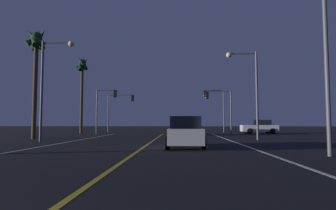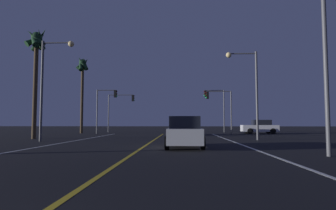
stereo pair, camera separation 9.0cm
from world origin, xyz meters
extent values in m
cube|color=silver|center=(5.87, 13.08, 0.00)|extent=(0.16, 38.15, 0.01)
cube|color=silver|center=(-5.87, 13.08, 0.00)|extent=(0.16, 38.15, 0.01)
cube|color=gold|center=(0.00, 13.08, 0.00)|extent=(0.16, 38.15, 0.01)
cylinder|color=black|center=(1.57, 30.88, 0.34)|extent=(0.22, 0.68, 0.68)
cylinder|color=black|center=(3.37, 30.88, 0.34)|extent=(0.22, 0.68, 0.68)
cylinder|color=black|center=(1.57, 28.18, 0.34)|extent=(0.22, 0.68, 0.68)
cylinder|color=black|center=(3.37, 28.18, 0.34)|extent=(0.22, 0.68, 0.68)
cube|color=navy|center=(2.47, 29.53, 0.66)|extent=(1.80, 4.30, 0.80)
cube|color=black|center=(2.47, 29.28, 1.38)|extent=(1.60, 2.10, 0.64)
cube|color=red|center=(1.87, 27.43, 0.76)|extent=(0.24, 0.08, 0.16)
cube|color=red|center=(3.07, 27.43, 0.76)|extent=(0.24, 0.08, 0.16)
cylinder|color=black|center=(10.50, 32.85, 0.34)|extent=(0.68, 0.22, 0.68)
cylinder|color=black|center=(10.50, 34.65, 0.34)|extent=(0.68, 0.22, 0.68)
cylinder|color=black|center=(13.20, 32.85, 0.34)|extent=(0.68, 0.22, 0.68)
cylinder|color=black|center=(13.20, 34.65, 0.34)|extent=(0.68, 0.22, 0.68)
cube|color=silver|center=(11.85, 33.75, 0.66)|extent=(4.30, 1.80, 0.80)
cube|color=black|center=(12.10, 33.75, 1.38)|extent=(2.10, 1.60, 0.64)
cube|color=red|center=(13.95, 33.15, 0.76)|extent=(0.08, 0.24, 0.16)
cube|color=red|center=(13.95, 34.35, 0.76)|extent=(0.08, 0.24, 0.16)
cylinder|color=black|center=(1.40, 15.71, 0.34)|extent=(0.22, 0.68, 0.68)
cylinder|color=black|center=(3.20, 15.71, 0.34)|extent=(0.22, 0.68, 0.68)
cylinder|color=black|center=(1.40, 13.01, 0.34)|extent=(0.22, 0.68, 0.68)
cylinder|color=black|center=(3.20, 13.01, 0.34)|extent=(0.22, 0.68, 0.68)
cube|color=#B7BABF|center=(2.30, 14.36, 0.66)|extent=(1.80, 4.30, 0.80)
cube|color=black|center=(2.30, 14.11, 1.38)|extent=(1.60, 2.10, 0.64)
cube|color=red|center=(1.70, 12.26, 0.76)|extent=(0.24, 0.08, 0.16)
cube|color=red|center=(2.90, 12.26, 0.76)|extent=(0.24, 0.08, 0.16)
cylinder|color=#4C4C51|center=(8.22, 32.65, 2.60)|extent=(0.14, 0.14, 5.20)
cylinder|color=#4C4C51|center=(6.81, 32.65, 5.15)|extent=(2.83, 0.10, 0.10)
cube|color=black|center=(5.40, 32.65, 4.70)|extent=(0.28, 0.36, 0.90)
sphere|color=#3A0605|center=(5.24, 32.65, 5.00)|extent=(0.20, 0.20, 0.20)
sphere|color=#3C2706|center=(5.24, 32.65, 4.70)|extent=(0.20, 0.20, 0.20)
sphere|color=#19E059|center=(5.24, 32.65, 4.40)|extent=(0.20, 0.20, 0.20)
cylinder|color=#4C4C51|center=(-8.22, 32.65, 2.71)|extent=(0.14, 0.14, 5.42)
cylinder|color=#4C4C51|center=(-7.09, 32.65, 5.37)|extent=(2.26, 0.10, 0.10)
cube|color=black|center=(-5.96, 32.65, 4.92)|extent=(0.28, 0.36, 0.90)
sphere|color=#3A0605|center=(-5.80, 32.65, 5.22)|extent=(0.20, 0.20, 0.20)
sphere|color=#3C2706|center=(-5.80, 32.65, 4.92)|extent=(0.20, 0.20, 0.20)
sphere|color=#19E059|center=(-5.80, 32.65, 4.62)|extent=(0.20, 0.20, 0.20)
cylinder|color=#4C4C51|center=(8.22, 38.15, 2.98)|extent=(0.14, 0.14, 5.97)
cylinder|color=#4C4C51|center=(6.94, 38.15, 5.92)|extent=(2.57, 0.10, 0.10)
cube|color=black|center=(5.65, 38.15, 5.47)|extent=(0.28, 0.36, 0.90)
sphere|color=#3A0605|center=(5.49, 38.15, 5.77)|extent=(0.20, 0.20, 0.20)
sphere|color=#3C2706|center=(5.49, 38.15, 5.47)|extent=(0.20, 0.20, 0.20)
sphere|color=#19E059|center=(5.49, 38.15, 5.17)|extent=(0.20, 0.20, 0.20)
cylinder|color=#4C4C51|center=(-8.22, 38.15, 2.69)|extent=(0.14, 0.14, 5.37)
cylinder|color=#4C4C51|center=(-6.48, 38.15, 5.32)|extent=(3.49, 0.10, 0.10)
cube|color=black|center=(-4.73, 38.15, 4.87)|extent=(0.28, 0.36, 0.90)
sphere|color=#3A0605|center=(-4.57, 38.15, 5.17)|extent=(0.20, 0.20, 0.20)
sphere|color=#3C2706|center=(-4.57, 38.15, 4.87)|extent=(0.20, 0.20, 0.20)
sphere|color=#19E059|center=(-4.57, 38.15, 4.57)|extent=(0.20, 0.20, 0.20)
cylinder|color=#4C4C51|center=(8.10, 10.62, 3.80)|extent=(0.18, 0.18, 7.59)
cylinder|color=#4C4C51|center=(-8.10, 18.76, 3.71)|extent=(0.18, 0.18, 7.42)
cylinder|color=#4C4C51|center=(-7.04, 18.76, 7.27)|extent=(2.12, 0.10, 0.10)
sphere|color=#F9D88C|center=(-5.98, 18.76, 7.17)|extent=(0.44, 0.44, 0.44)
cylinder|color=#4C4C51|center=(8.10, 20.94, 3.50)|extent=(0.18, 0.18, 7.00)
cylinder|color=#4C4C51|center=(7.03, 20.94, 6.85)|extent=(2.15, 0.10, 0.10)
sphere|color=#F9D88C|center=(5.95, 20.94, 6.75)|extent=(0.44, 0.44, 0.44)
cylinder|color=#473826|center=(-10.26, 21.82, 4.23)|extent=(0.36, 0.36, 8.45)
sphere|color=#19381E|center=(-10.26, 21.82, 8.70)|extent=(0.90, 0.90, 0.90)
cone|color=#19381E|center=(-9.96, 21.88, 8.55)|extent=(0.85, 1.66, 1.74)
cone|color=#19381E|center=(-10.15, 22.10, 8.55)|extent=(1.87, 1.17, 2.08)
cone|color=#19381E|center=(-10.48, 22.02, 8.55)|extent=(1.59, 1.68, 1.50)
cone|color=#19381E|center=(-10.46, 21.60, 8.55)|extent=(1.76, 1.68, 1.88)
cone|color=#19381E|center=(-10.22, 21.52, 8.55)|extent=(1.76, 0.75, 1.64)
cylinder|color=#473826|center=(-10.66, 34.08, 4.47)|extent=(0.36, 0.36, 8.94)
sphere|color=#19381E|center=(-10.66, 34.08, 9.19)|extent=(0.90, 0.90, 0.90)
cone|color=#19381E|center=(-10.36, 34.07, 9.04)|extent=(0.61, 1.45, 1.68)
cone|color=#19381E|center=(-10.52, 34.35, 9.04)|extent=(1.67, 1.20, 1.73)
cone|color=#19381E|center=(-10.88, 34.28, 9.04)|extent=(1.39, 1.45, 1.64)
cone|color=#19381E|center=(-10.92, 33.94, 9.04)|extent=(1.38, 1.92, 2.24)
cone|color=#19381E|center=(-10.59, 33.79, 9.04)|extent=(1.57, 0.87, 1.85)
camera|label=1|loc=(1.99, -0.92, 1.37)|focal=29.47mm
camera|label=2|loc=(2.08, -0.92, 1.37)|focal=29.47mm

